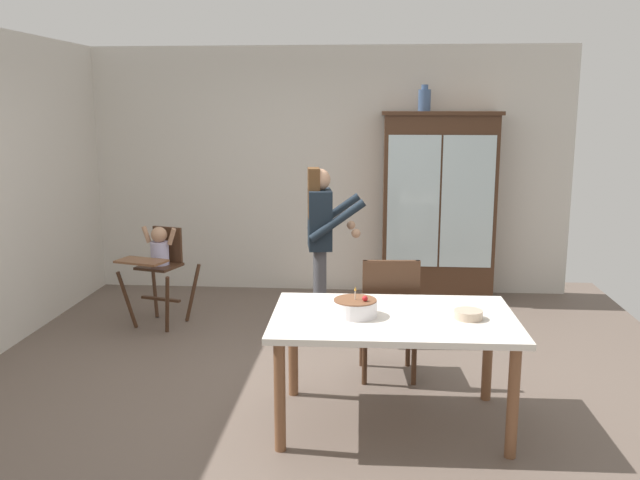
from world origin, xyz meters
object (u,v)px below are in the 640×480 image
Objects in this scene: high_chair_with_toddler at (159,258)px; dining_table at (393,328)px; serving_bowl at (468,314)px; dining_chair_far_side at (389,310)px; adult_person at (321,232)px; china_cabinet at (438,206)px; birthday_cake at (355,308)px; ceramic_vase at (424,99)px.

dining_table is at bearing -24.89° from high_chair_with_toddler.
serving_bowl is 0.19× the size of dining_chair_far_side.
serving_bowl is 0.91m from dining_chair_far_side.
china_cabinet is at bearing -47.93° from adult_person.
china_cabinet is at bearing 88.43° from serving_bowl.
birthday_cake is (-0.80, -3.08, -0.21)m from china_cabinet.
ceramic_vase is at bearing 178.79° from china_cabinet.
ceramic_vase is at bearing -103.28° from dining_chair_far_side.
serving_bowl is (-0.08, -3.09, -0.24)m from china_cabinet.
adult_person reaches higher than serving_bowl.
high_chair_with_toddler is 2.44m from dining_chair_far_side.
serving_bowl is at bearing -19.81° from high_chair_with_toddler.
high_chair_with_toddler is 2.87m from dining_table.
dining_table is 0.48m from serving_bowl.
high_chair_with_toddler is (-2.52, -1.16, -1.47)m from ceramic_vase.
high_chair_with_toddler is 5.28× the size of serving_bowl.
high_chair_with_toddler is at bearing -32.97° from dining_chair_far_side.
adult_person reaches higher than dining_chair_far_side.
china_cabinet is 2.09× the size of dining_chair_far_side.
birthday_cake is at bearing -176.13° from adult_person.
ceramic_vase is 3.38m from serving_bowl.
china_cabinet reaches higher than adult_person.
dining_chair_far_side is at bearing -156.36° from adult_person.
high_chair_with_toddler is 2.71m from birthday_cake.
adult_person reaches higher than birthday_cake.
adult_person reaches higher than high_chair_with_toddler.
dining_table is at bearing 5.74° from birthday_cake.
china_cabinet is 3.10m from serving_bowl.
serving_bowl is at bearing -0.46° from birthday_cake.
serving_bowl is (2.61, -1.93, 0.11)m from high_chair_with_toddler.
dining_chair_far_side is (-0.56, -2.34, -0.45)m from china_cabinet.
birthday_cake is 0.29× the size of dining_chair_far_side.
adult_person reaches higher than dining_table.
dining_chair_far_side reaches higher than dining_table.
birthday_cake is 0.81m from dining_chair_far_side.
china_cabinet is 2.96m from high_chair_with_toddler.
ceramic_vase reaches higher than dining_table.
dining_chair_far_side is at bearing 72.23° from birthday_cake.
ceramic_vase is 0.28× the size of high_chair_with_toddler.
serving_bowl is (0.71, -0.01, -0.03)m from birthday_cake.
birthday_cake reaches higher than serving_bowl.
high_chair_with_toddler is at bearing 138.47° from dining_table.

